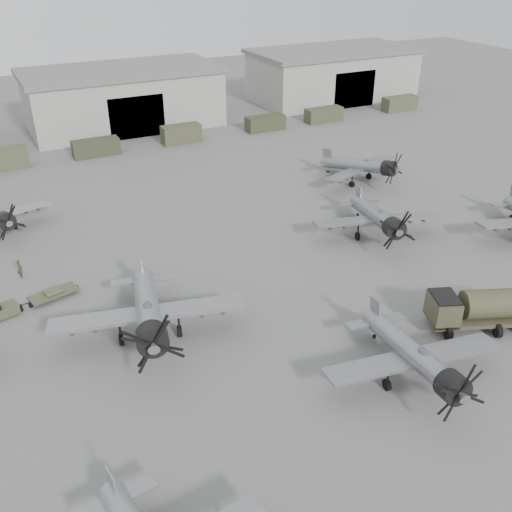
{
  "coord_description": "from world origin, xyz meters",
  "views": [
    {
      "loc": [
        -21.45,
        -25.17,
        25.4
      ],
      "look_at": [
        -2.87,
        11.53,
        2.5
      ],
      "focal_mm": 40.0,
      "sensor_mm": 36.0,
      "label": 1
    }
  ],
  "objects": [
    {
      "name": "hangar_right",
      "position": [
        38.0,
        61.96,
        4.37
      ],
      "size": [
        29.0,
        14.8,
        8.7
      ],
      "color": "#A2A398",
      "rests_on": "ground"
    },
    {
      "name": "hangar_center",
      "position": [
        0.0,
        61.96,
        4.37
      ],
      "size": [
        29.0,
        14.8,
        8.7
      ],
      "color": "#A2A398",
      "rests_on": "ground"
    },
    {
      "name": "ground",
      "position": [
        0.0,
        0.0,
        0.0
      ],
      "size": [
        220.0,
        220.0,
        0.0
      ],
      "primitive_type": "plane",
      "color": "slate",
      "rests_on": "ground"
    },
    {
      "name": "aircraft_far_1",
      "position": [
        18.41,
        25.84,
        2.13
      ],
      "size": [
        11.63,
        10.48,
        4.68
      ],
      "rotation": [
        0.0,
        0.0,
        0.34
      ],
      "color": "gray",
      "rests_on": "ground"
    },
    {
      "name": "support_truck_6",
      "position": [
        28.64,
        50.0,
        1.09
      ],
      "size": [
        6.09,
        2.2,
        2.19
      ],
      "primitive_type": "cube",
      "color": "#3F442C",
      "rests_on": "ground"
    },
    {
      "name": "support_truck_3",
      "position": [
        -7.36,
        50.0,
        1.1
      ],
      "size": [
        6.15,
        2.2,
        2.19
      ],
      "primitive_type": "cube",
      "color": "#353925",
      "rests_on": "ground"
    },
    {
      "name": "support_truck_2",
      "position": [
        -19.08,
        50.0,
        1.31
      ],
      "size": [
        6.26,
        2.2,
        2.63
      ],
      "primitive_type": "cube",
      "color": "#464A30",
      "rests_on": "ground"
    },
    {
      "name": "support_truck_4",
      "position": [
        4.73,
        50.0,
        1.27
      ],
      "size": [
        5.54,
        2.2,
        2.55
      ],
      "primitive_type": "cube",
      "color": "#43462E",
      "rests_on": "ground"
    },
    {
      "name": "tug_trailer",
      "position": [
        -20.86,
        16.07,
        0.5
      ],
      "size": [
        6.71,
        2.8,
        1.33
      ],
      "rotation": [
        0.0,
        0.0,
        0.24
      ],
      "color": "#474930",
      "rests_on": "ground"
    },
    {
      "name": "ground_crew",
      "position": [
        -20.51,
        21.26,
        0.87
      ],
      "size": [
        0.6,
        0.74,
        1.75
      ],
      "primitive_type": "imported",
      "rotation": [
        0.0,
        0.0,
        1.89
      ],
      "color": "#3A3826",
      "rests_on": "ground"
    },
    {
      "name": "fuel_tanker",
      "position": [
        9.1,
        -1.68,
        1.78
      ],
      "size": [
        8.45,
        5.46,
        3.1
      ],
      "rotation": [
        0.0,
        0.0,
        -0.38
      ],
      "color": "#403F2A",
      "rests_on": "ground"
    },
    {
      "name": "support_truck_5",
      "position": [
        18.18,
        50.0,
        1.1
      ],
      "size": [
        6.0,
        2.2,
        2.19
      ],
      "primitive_type": "cube",
      "color": "#383A26",
      "rests_on": "ground"
    },
    {
      "name": "aircraft_mid_1",
      "position": [
        -13.3,
        7.69,
        2.52
      ],
      "size": [
        13.92,
        12.53,
        5.53
      ],
      "rotation": [
        0.0,
        0.0,
        -0.22
      ],
      "color": "gray",
      "rests_on": "ground"
    },
    {
      "name": "aircraft_mid_2",
      "position": [
        11.14,
        13.4,
        2.24
      ],
      "size": [
        12.36,
        11.13,
        4.93
      ],
      "rotation": [
        0.0,
        0.0,
        -0.28
      ],
      "color": "gray",
      "rests_on": "ground"
    },
    {
      "name": "aircraft_near_1",
      "position": [
        0.49,
        -4.43,
        2.21
      ],
      "size": [
        12.26,
        11.03,
        4.87
      ],
      "rotation": [
        0.0,
        0.0,
        -0.15
      ],
      "color": "gray",
      "rests_on": "ground"
    },
    {
      "name": "support_truck_7",
      "position": [
        43.81,
        50.0,
        1.16
      ],
      "size": [
        6.14,
        2.2,
        2.32
      ],
      "primitive_type": "cube",
      "color": "#474C31",
      "rests_on": "ground"
    }
  ]
}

